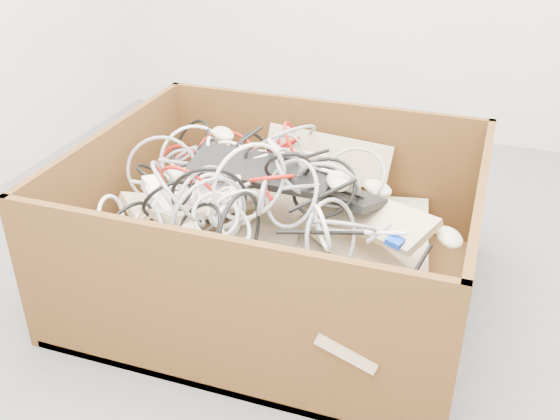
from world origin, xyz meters
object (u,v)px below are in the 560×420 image
(power_strip_right, at_px, (168,207))
(vga_plug, at_px, (395,241))
(cardboard_box, at_px, (273,256))
(power_strip_left, at_px, (199,198))

(power_strip_right, bearing_deg, vga_plug, 42.50)
(cardboard_box, height_order, vga_plug, cardboard_box)
(cardboard_box, height_order, power_strip_left, cardboard_box)
(power_strip_right, bearing_deg, power_strip_left, 99.68)
(cardboard_box, xyz_separation_m, power_strip_left, (-0.22, -0.07, 0.22))
(cardboard_box, bearing_deg, power_strip_right, -149.74)
(power_strip_left, height_order, power_strip_right, power_strip_left)
(power_strip_left, xyz_separation_m, power_strip_right, (-0.06, -0.10, 0.01))
(power_strip_left, distance_m, power_strip_right, 0.11)
(cardboard_box, bearing_deg, power_strip_left, -163.12)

